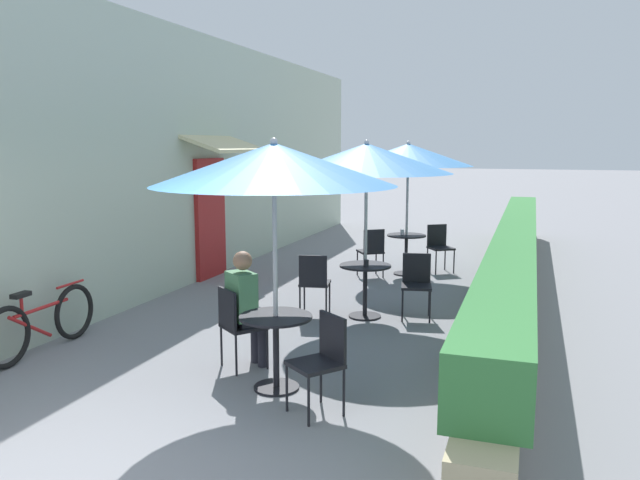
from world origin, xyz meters
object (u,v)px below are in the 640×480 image
object	(u,v)px
patio_umbrella_near	(274,165)
patio_umbrella_mid	(367,158)
coffee_cup_mid	(366,263)
patio_table_far	(406,247)
cafe_chair_near_right	(237,321)
cafe_chair_near_left	(322,356)
cafe_chair_far_right	(372,249)
bicycle_leaning	(42,322)
cafe_chair_mid_right	(314,280)
coffee_cup_far	(402,232)
patio_umbrella_far	(408,155)
patio_table_mid	(365,281)
patio_table_near	(276,339)
cafe_chair_mid_left	(416,280)
seated_patron_near_right	(246,304)
cafe_chair_far_left	(439,244)

from	to	relation	value
patio_umbrella_near	patio_umbrella_mid	size ratio (longest dim) A/B	1.00
coffee_cup_mid	patio_table_far	world-z (taller)	coffee_cup_mid
cafe_chair_near_right	patio_table_far	xyz separation A→B (m)	(0.73, 5.37, -0.02)
cafe_chair_near_left	cafe_chair_far_right	bearing A→B (deg)	-42.30
patio_umbrella_mid	bicycle_leaning	world-z (taller)	patio_umbrella_mid
cafe_chair_far_right	patio_umbrella_mid	bearing A→B (deg)	-111.98
cafe_chair_mid_right	coffee_cup_far	size ratio (longest dim) A/B	9.67
bicycle_leaning	patio_table_far	bearing A→B (deg)	59.93
cafe_chair_mid_right	patio_umbrella_far	size ratio (longest dim) A/B	0.36
cafe_chair_near_right	patio_table_mid	bearing A→B (deg)	110.21
bicycle_leaning	patio_table_near	bearing A→B (deg)	-3.93
bicycle_leaning	cafe_chair_mid_left	bearing A→B (deg)	35.46
patio_table_far	bicycle_leaning	size ratio (longest dim) A/B	0.42
coffee_cup_far	cafe_chair_far_right	bearing A→B (deg)	-133.65
cafe_chair_near_left	cafe_chair_mid_left	size ratio (longest dim) A/B	1.00
patio_umbrella_mid	coffee_cup_mid	distance (m)	1.39
cafe_chair_near_right	coffee_cup_mid	size ratio (longest dim) A/B	9.67
patio_table_mid	coffee_cup_mid	world-z (taller)	coffee_cup_mid
patio_umbrella_near	coffee_cup_far	size ratio (longest dim) A/B	26.66
patio_table_far	seated_patron_near_right	bearing A→B (deg)	-97.14
patio_table_near	coffee_cup_mid	size ratio (longest dim) A/B	8.06
patio_table_near	coffee_cup_mid	distance (m)	2.65
patio_table_mid	coffee_cup_mid	bearing A→B (deg)	-69.63
cafe_chair_near_right	patio_table_mid	distance (m)	2.48
cafe_chair_near_left	patio_umbrella_far	xyz separation A→B (m)	(-0.45, 6.09, 1.64)
cafe_chair_near_left	patio_umbrella_far	distance (m)	6.32
cafe_chair_near_right	bicycle_leaning	world-z (taller)	cafe_chair_near_right
patio_umbrella_mid	coffee_cup_mid	xyz separation A→B (m)	(0.04, -0.10, -1.38)
cafe_chair_far_left	bicycle_leaning	xyz separation A→B (m)	(-3.58, -6.06, -0.17)
patio_table_mid	patio_umbrella_far	distance (m)	3.42
patio_umbrella_near	patio_umbrella_mid	distance (m)	2.74
cafe_chair_mid_right	cafe_chair_mid_left	bearing A→B (deg)	6.33
coffee_cup_mid	patio_table_mid	bearing A→B (deg)	110.37
seated_patron_near_right	cafe_chair_far_left	world-z (taller)	seated_patron_near_right
patio_table_mid	cafe_chair_far_left	xyz separation A→B (m)	(0.51, 3.45, 0.02)
cafe_chair_mid_right	coffee_cup_mid	distance (m)	0.75
cafe_chair_near_left	patio_table_mid	bearing A→B (deg)	-44.24
cafe_chair_mid_left	patio_table_far	bearing A→B (deg)	-86.98
coffee_cup_mid	coffee_cup_far	world-z (taller)	same
patio_table_near	patio_table_far	distance (m)	5.73
patio_umbrella_near	patio_umbrella_mid	bearing A→B (deg)	86.63
cafe_chair_mid_left	cafe_chair_far_left	world-z (taller)	same
cafe_chair_near_right	bicycle_leaning	xyz separation A→B (m)	(-2.32, -0.24, -0.17)
coffee_cup_mid	cafe_chair_far_left	world-z (taller)	cafe_chair_far_left
patio_umbrella_near	cafe_chair_near_left	size ratio (longest dim) A/B	2.76
patio_table_near	patio_table_far	size ratio (longest dim) A/B	1.00
patio_table_mid	cafe_chair_far_left	size ratio (longest dim) A/B	0.83
patio_table_near	patio_umbrella_near	xyz separation A→B (m)	(-0.00, 0.00, 1.66)
cafe_chair_near_right	patio_table_mid	xyz separation A→B (m)	(0.75, 2.37, -0.02)
cafe_chair_near_left	patio_umbrella_far	size ratio (longest dim) A/B	0.36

